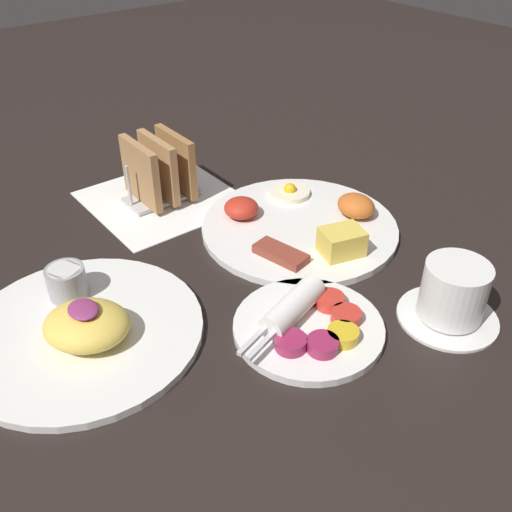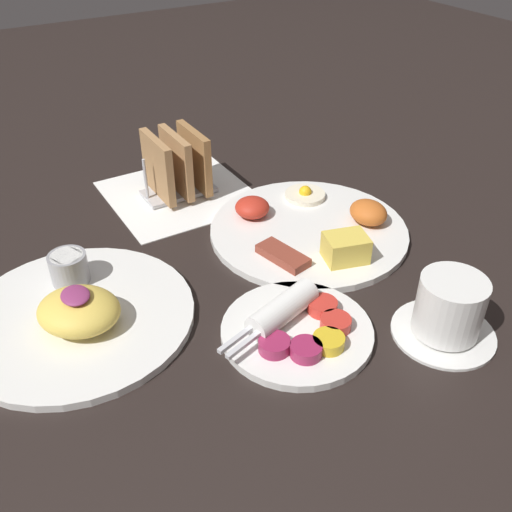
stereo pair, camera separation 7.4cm
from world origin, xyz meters
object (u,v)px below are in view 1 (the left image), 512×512
Objects in this scene: plate_breakfast at (303,224)px; plate_condiments at (308,324)px; coffee_cup at (453,295)px; plate_foreground at (81,324)px; toast_rack at (159,171)px.

plate_condiments is at bearing -40.24° from plate_breakfast.
plate_foreground is at bearing -124.70° from coffee_cup.
coffee_cup reaches higher than plate_condiments.
plate_breakfast is 0.35m from plate_foreground.
plate_foreground is at bearing -127.26° from plate_condiments.
plate_condiments is at bearing -3.74° from toast_rack.
toast_rack is (-0.21, -0.12, 0.04)m from plate_breakfast.
toast_rack is at bearing -165.24° from coffee_cup.
plate_foreground is (-0.16, -0.21, 0.00)m from plate_condiments.
toast_rack is (-0.38, 0.02, 0.04)m from plate_condiments.
toast_rack is at bearing 176.26° from plate_condiments.
plate_foreground is 2.33× the size of coffee_cup.
toast_rack is at bearing 132.98° from plate_foreground.
plate_condiments is at bearing -120.77° from coffee_cup.
plate_breakfast is at bearing 139.76° from plate_condiments.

